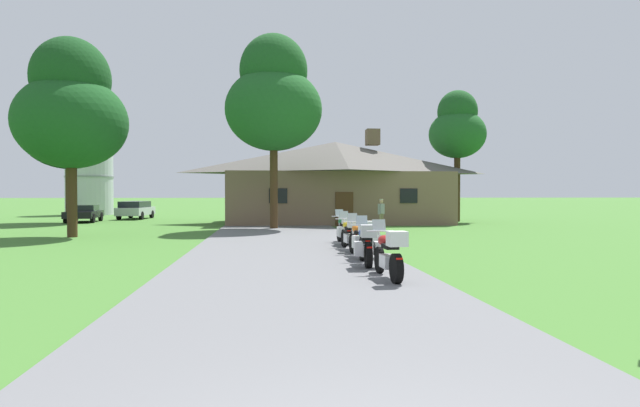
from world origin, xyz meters
The scene contains 16 objects.
ground_plane centered at (0.00, 20.00, 0.00)m, with size 500.00×500.00×0.00m, color #42752D.
asphalt_driveway centered at (0.00, 18.00, 0.03)m, with size 6.40×80.00×0.06m, color slate.
motorcycle_red_nearest_to_camera centered at (2.12, 8.59, 0.62)m, with size 0.66×2.08×1.30m.
motorcycle_blue_second_in_row centered at (2.02, 10.80, 0.61)m, with size 0.80×2.08×1.30m.
motorcycle_orange_third_in_row centered at (2.23, 12.63, 0.61)m, with size 0.84×2.08×1.30m.
motorcycle_yellow_fourth_in_row centered at (2.21, 14.71, 0.62)m, with size 0.66×2.08×1.30m.
motorcycle_green_farthest_in_row centered at (2.35, 16.76, 0.61)m, with size 0.79×2.08×1.30m.
stone_lodge centered at (4.09, 32.42, 2.86)m, with size 15.26×8.52×6.46m.
bystander_gray_shirt_near_lodge centered at (5.82, 25.87, 0.95)m, with size 0.43×0.41×1.69m.
tree_by_lodge_front centered at (-0.23, 26.18, 7.31)m, with size 5.40×5.40×10.87m.
tree_left_near centered at (-9.49, 21.82, 5.83)m, with size 4.96×4.96×9.10m.
tree_right_of_lodge centered at (12.99, 33.07, 6.71)m, with size 4.05×4.05×9.41m.
tree_left_far centered at (-14.09, 34.01, 7.12)m, with size 6.34×6.34×11.29m.
metal_silo_distant centered at (-17.39, 48.11, 4.15)m, with size 4.37×4.37×8.28m.
parked_silver_suv_far_left centered at (-10.96, 39.21, 0.78)m, with size 2.10×4.69×1.40m.
parked_black_sedan_far_left centered at (-13.43, 34.94, 0.64)m, with size 2.28×4.37×1.20m.
Camera 1 is at (-0.61, -2.74, 1.97)m, focal length 28.92 mm.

